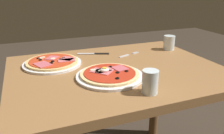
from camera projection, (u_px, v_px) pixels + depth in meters
name	position (u px, v px, depth m)	size (l,w,h in m)	color
dining_table	(117.00, 91.00, 1.22)	(1.07, 0.81, 0.77)	olive
pizza_foreground	(110.00, 75.00, 1.06)	(0.31, 0.31, 0.05)	white
pizza_across_left	(52.00, 63.00, 1.22)	(0.31, 0.31, 0.03)	white
water_glass_near	(150.00, 83.00, 0.90)	(0.06, 0.06, 0.10)	silver
water_glass_far	(169.00, 44.00, 1.48)	(0.07, 0.07, 0.09)	silver
fork	(127.00, 55.00, 1.37)	(0.15, 0.07, 0.00)	silver
knife	(95.00, 54.00, 1.40)	(0.19, 0.09, 0.01)	silver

